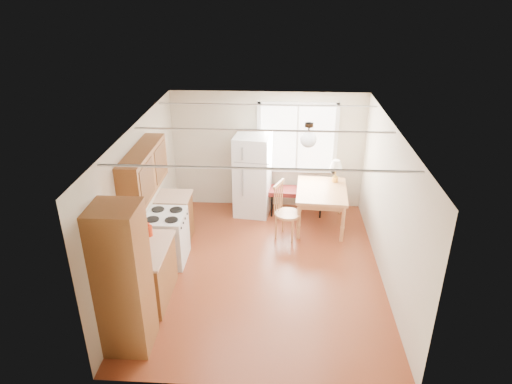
# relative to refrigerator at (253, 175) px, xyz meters

# --- Properties ---
(room_shell) EXTENTS (4.60, 5.60, 2.62)m
(room_shell) POSITION_rel_refrigerator_xyz_m (0.30, -2.11, 0.39)
(room_shell) COLOR #5D2413
(room_shell) RESTS_ON ground
(kitchen_run) EXTENTS (0.65, 3.40, 2.20)m
(kitchen_run) POSITION_rel_refrigerator_xyz_m (-1.41, -2.74, -0.02)
(kitchen_run) COLOR brown
(kitchen_run) RESTS_ON ground
(window_unit) EXTENTS (1.64, 0.05, 1.51)m
(window_unit) POSITION_rel_refrigerator_xyz_m (0.90, 0.37, 0.69)
(window_unit) COLOR white
(window_unit) RESTS_ON room_shell
(pendant_light) EXTENTS (0.26, 0.26, 0.40)m
(pendant_light) POSITION_rel_refrigerator_xyz_m (1.00, -1.71, 1.38)
(pendant_light) COLOR black
(pendant_light) RESTS_ON room_shell
(refrigerator) EXTENTS (0.79, 0.79, 1.71)m
(refrigerator) POSITION_rel_refrigerator_xyz_m (0.00, 0.00, 0.00)
(refrigerator) COLOR white
(refrigerator) RESTS_ON ground
(bench) EXTENTS (1.23, 0.52, 0.55)m
(bench) POSITION_rel_refrigerator_xyz_m (0.91, -0.01, -0.36)
(bench) COLOR #591615
(bench) RESTS_ON ground
(dining_table) EXTENTS (1.04, 1.34, 0.80)m
(dining_table) POSITION_rel_refrigerator_xyz_m (1.39, -0.51, -0.16)
(dining_table) COLOR #AF7343
(dining_table) RESTS_ON ground
(chair) EXTENTS (0.54, 0.54, 1.11)m
(chair) POSITION_rel_refrigerator_xyz_m (0.63, -0.96, -0.22)
(chair) COLOR #AF7343
(chair) RESTS_ON ground
(table_lamp) EXTENTS (0.27, 0.27, 0.46)m
(table_lamp) POSITION_rel_refrigerator_xyz_m (1.68, -0.11, 0.28)
(table_lamp) COLOR gold
(table_lamp) RESTS_ON dining_table
(coffee_maker) EXTENTS (0.22, 0.26, 0.34)m
(coffee_maker) POSITION_rel_refrigerator_xyz_m (-1.42, -3.42, 0.17)
(coffee_maker) COLOR black
(coffee_maker) RESTS_ON kitchen_run
(kettle) EXTENTS (0.12, 0.12, 0.23)m
(kettle) POSITION_rel_refrigerator_xyz_m (-1.45, -2.59, 0.14)
(kettle) COLOR red
(kettle) RESTS_ON kitchen_run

